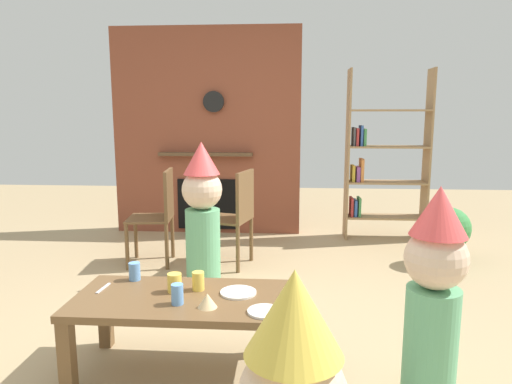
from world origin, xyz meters
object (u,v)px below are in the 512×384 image
Objects in this scene: paper_cup_near_right at (135,271)px; paper_cup_center at (198,281)px; paper_plate_rear at (265,311)px; paper_cup_far_left at (175,283)px; coffee_table at (186,308)px; potted_plant_tall at (449,232)px; child_in_pink at (434,290)px; bookshelf at (380,162)px; child_by_the_chairs at (202,210)px; dining_chair_middle at (236,212)px; dining_chair_left at (159,211)px; paper_plate_front at (238,292)px; paper_cup_near_left at (177,294)px; birthday_cake_slice at (207,300)px.

paper_cup_near_right reaches higher than paper_cup_center.
paper_cup_far_left is at bearing 155.26° from paper_plate_rear.
coffee_table is 0.15m from paper_cup_far_left.
child_in_pink is at bearing -110.79° from potted_plant_tall.
bookshelf is 1.58× the size of coffee_table.
child_by_the_chairs is 0.54m from dining_chair_middle.
child_by_the_chairs reaches higher than paper_cup_far_left.
dining_chair_left is at bearing -177.26° from potted_plant_tall.
paper_plate_front is 0.18× the size of child_in_pink.
paper_cup_center is 0.12× the size of dining_chair_middle.
child_by_the_chairs is at bearing 99.36° from paper_cup_center.
coffee_table is at bearing -0.00° from child_in_pink.
bookshelf is 1.60× the size of child_by_the_chairs.
paper_cup_far_left is 1.28m from child_by_the_chairs.
paper_cup_near_right is 0.10× the size of child_in_pink.
bookshelf is 17.95× the size of paper_cup_near_right.
birthday_cake_slice is (0.16, -0.03, -0.02)m from paper_cup_near_left.
dining_chair_middle reaches higher than paper_cup_near_right.
birthday_cake_slice reaches higher than paper_plate_front.
child_in_pink is (1.11, -0.02, 0.09)m from birthday_cake_slice.
potted_plant_tall is at bearing 35.73° from paper_cup_near_right.
paper_cup_near_left is 0.19× the size of potted_plant_tall.
child_in_pink is at bearing -1.03° from birthday_cake_slice.
dining_chair_middle reaches higher than paper_cup_far_left.
child_in_pink reaches higher than birthday_cake_slice.
potted_plant_tall is at bearing -63.36° from bookshelf.
child_by_the_chairs reaches higher than paper_plate_rear.
paper_cup_near_left is 2.92m from potted_plant_tall.
child_in_pink is (1.33, -0.21, 0.08)m from paper_cup_far_left.
paper_cup_near_right is 1.64m from dining_chair_middle.
paper_plate_rear is (0.79, -0.40, -0.05)m from paper_cup_near_right.
dining_chair_middle is (0.02, 1.72, 0.02)m from paper_cup_center.
child_in_pink is at bearing -12.25° from paper_plate_front.
paper_cup_near_right is 1.02× the size of paper_cup_center.
child_by_the_chairs is 2.15× the size of potted_plant_tall.
bookshelf is 3.15m from paper_plate_front.
paper_cup_near_right reaches higher than paper_plate_front.
paper_plate_rear is 0.19× the size of dining_chair_middle.
paper_cup_far_left is at bearing -138.29° from potted_plant_tall.
child_by_the_chairs reaches higher than child_in_pink.
birthday_cake_slice is 0.08× the size of child_by_the_chairs.
bookshelf is 9.57× the size of paper_plate_front.
paper_plate_rear is 2.28m from dining_chair_left.
paper_cup_near_right is 0.32m from paper_cup_far_left.
child_by_the_chairs is at bearing 95.31° from paper_cup_near_left.
dining_chair_left is 0.72m from dining_chair_middle.
birthday_cake_slice is 2.11m from dining_chair_left.
coffee_table is at bearing -39.42° from paper_cup_far_left.
paper_plate_rear is at bearing -110.49° from bookshelf.
dining_chair_left is (-0.58, 1.77, 0.02)m from paper_cup_far_left.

